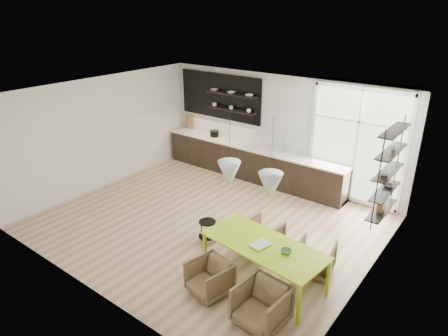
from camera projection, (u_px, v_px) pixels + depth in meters
room at (258, 153)px, 8.96m from camera, size 7.02×6.01×2.91m
kitchen_run at (250, 157)px, 11.18m from camera, size 5.54×0.69×2.75m
right_shelving at (387, 175)px, 7.39m from camera, size 0.26×1.22×1.90m
dining_table at (264, 247)px, 6.83m from camera, size 2.23×1.19×0.78m
armchair_back_left at (263, 235)px, 7.95m from camera, size 0.70×0.72×0.62m
armchair_back_right at (315, 258)px, 7.27m from camera, size 0.74×0.76×0.60m
armchair_front_left at (210, 278)px, 6.74m from camera, size 0.77×0.78×0.60m
armchair_front_right at (261, 306)px, 6.07m from camera, size 0.78×0.79×0.67m
wire_stool at (207, 229)px, 8.19m from camera, size 0.38×0.38×0.48m
table_book at (255, 242)px, 6.86m from camera, size 0.31×0.38×0.03m
table_bowl at (286, 251)px, 6.57m from camera, size 0.23×0.23×0.06m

